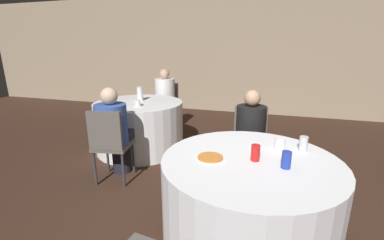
% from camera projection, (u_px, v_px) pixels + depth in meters
% --- Properties ---
extents(ground_plane, '(16.00, 16.00, 0.00)m').
position_uv_depth(ground_plane, '(229.00, 231.00, 2.27)').
color(ground_plane, '#382319').
extents(wall_back, '(16.00, 0.06, 2.80)m').
position_uv_depth(wall_back, '(261.00, 55.00, 5.93)').
color(wall_back, gray).
rests_on(wall_back, ground_plane).
extents(table_near, '(1.34, 1.34, 0.76)m').
position_uv_depth(table_near, '(248.00, 203.00, 2.02)').
color(table_near, silver).
rests_on(table_near, ground_plane).
extents(table_far, '(1.35, 1.35, 0.76)m').
position_uv_depth(table_far, '(140.00, 126.00, 4.01)').
color(table_far, white).
rests_on(table_far, ground_plane).
extents(chair_near_north, '(0.43, 0.43, 0.90)m').
position_uv_depth(chair_near_north, '(250.00, 138.00, 3.00)').
color(chair_near_north, '#59514C').
rests_on(chair_near_north, ground_plane).
extents(chair_far_north, '(0.41, 0.41, 0.90)m').
position_uv_depth(chair_far_north, '(167.00, 102.00, 4.96)').
color(chair_far_north, '#59514C').
rests_on(chair_far_north, ground_plane).
extents(chair_far_south, '(0.46, 0.47, 0.90)m').
position_uv_depth(chair_far_south, '(109.00, 140.00, 2.93)').
color(chair_far_south, '#59514C').
rests_on(chair_far_south, ground_plane).
extents(person_black_shirt, '(0.34, 0.50, 1.12)m').
position_uv_depth(person_black_shirt, '(250.00, 141.00, 2.83)').
color(person_black_shirt, black).
rests_on(person_black_shirt, ground_plane).
extents(person_blue_shirt, '(0.40, 0.52, 1.13)m').
position_uv_depth(person_blue_shirt, '(115.00, 132.00, 3.07)').
color(person_blue_shirt, black).
rests_on(person_blue_shirt, ground_plane).
extents(person_white_shirt, '(0.37, 0.53, 1.18)m').
position_uv_depth(person_white_shirt, '(164.00, 100.00, 4.80)').
color(person_white_shirt, black).
rests_on(person_white_shirt, ground_plane).
extents(pizza_plate_near, '(0.20, 0.20, 0.02)m').
position_uv_depth(pizza_plate_near, '(210.00, 158.00, 1.93)').
color(pizza_plate_near, white).
rests_on(pizza_plate_near, table_near).
extents(soda_can_blue, '(0.07, 0.07, 0.12)m').
position_uv_depth(soda_can_blue, '(286.00, 160.00, 1.77)').
color(soda_can_blue, '#1E38A5').
rests_on(soda_can_blue, table_near).
extents(soda_can_red, '(0.07, 0.07, 0.12)m').
position_uv_depth(soda_can_red, '(255.00, 153.00, 1.88)').
color(soda_can_red, red).
rests_on(soda_can_red, table_near).
extents(soda_can_silver, '(0.07, 0.07, 0.12)m').
position_uv_depth(soda_can_silver, '(303.00, 144.00, 2.06)').
color(soda_can_silver, silver).
rests_on(soda_can_silver, table_near).
extents(cup_near, '(0.08, 0.08, 0.10)m').
position_uv_depth(cup_near, '(280.00, 144.00, 2.09)').
color(cup_near, white).
rests_on(cup_near, table_near).
extents(bottle_far, '(0.09, 0.09, 0.22)m').
position_uv_depth(bottle_far, '(140.00, 94.00, 4.00)').
color(bottle_far, silver).
rests_on(bottle_far, table_far).
extents(cup_far, '(0.08, 0.08, 0.09)m').
position_uv_depth(cup_far, '(138.00, 103.00, 3.63)').
color(cup_far, silver).
rests_on(cup_far, table_far).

